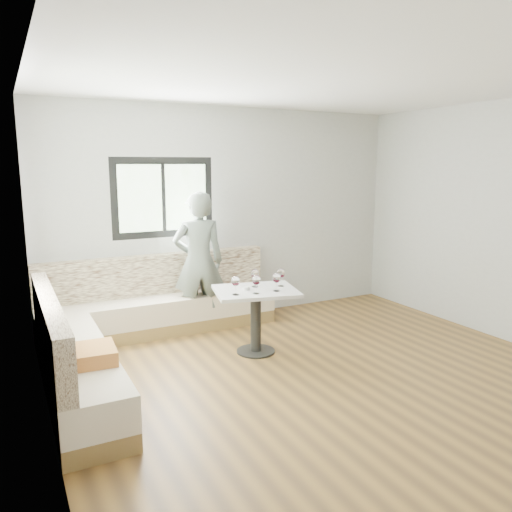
{
  "coord_description": "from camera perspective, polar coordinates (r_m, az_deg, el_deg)",
  "views": [
    {
      "loc": [
        -2.72,
        -3.6,
        2.06
      ],
      "look_at": [
        -0.26,
        1.2,
        1.07
      ],
      "focal_mm": 35.0,
      "sensor_mm": 36.0,
      "label": 1
    }
  ],
  "objects": [
    {
      "name": "room",
      "position": [
        4.58,
        8.48,
        2.17
      ],
      "size": [
        5.01,
        5.01,
        2.81
      ],
      "color": "brown",
      "rests_on": "ground"
    },
    {
      "name": "banquette",
      "position": [
        5.62,
        -14.32,
        -7.82
      ],
      "size": [
        2.9,
        2.8,
        0.95
      ],
      "color": "olive",
      "rests_on": "ground"
    },
    {
      "name": "table",
      "position": [
        5.49,
        -0.03,
        -5.66
      ],
      "size": [
        1.01,
        0.86,
        0.72
      ],
      "rotation": [
        0.0,
        0.0,
        -0.24
      ],
      "color": "black",
      "rests_on": "ground"
    },
    {
      "name": "person",
      "position": [
        6.22,
        -6.56,
        -0.67
      ],
      "size": [
        0.7,
        0.53,
        1.74
      ],
      "primitive_type": "imported",
      "rotation": [
        0.0,
        0.0,
        2.95
      ],
      "color": "slate",
      "rests_on": "ground"
    },
    {
      "name": "olive_ramekin",
      "position": [
        5.44,
        -1.2,
        -3.67
      ],
      "size": [
        0.09,
        0.09,
        0.04
      ],
      "color": "white",
      "rests_on": "table"
    },
    {
      "name": "wine_glass_a",
      "position": [
        5.19,
        -2.35,
        -2.94
      ],
      "size": [
        0.09,
        0.09,
        0.2
      ],
      "color": "white",
      "rests_on": "table"
    },
    {
      "name": "wine_glass_b",
      "position": [
        5.23,
        0.02,
        -2.82
      ],
      "size": [
        0.09,
        0.09,
        0.2
      ],
      "color": "white",
      "rests_on": "table"
    },
    {
      "name": "wine_glass_c",
      "position": [
        5.34,
        2.36,
        -2.57
      ],
      "size": [
        0.09,
        0.09,
        0.2
      ],
      "color": "white",
      "rests_on": "table"
    },
    {
      "name": "wine_glass_d",
      "position": [
        5.53,
        -0.13,
        -2.1
      ],
      "size": [
        0.09,
        0.09,
        0.2
      ],
      "color": "white",
      "rests_on": "table"
    },
    {
      "name": "wine_glass_e",
      "position": [
        5.56,
        2.87,
        -2.04
      ],
      "size": [
        0.09,
        0.09,
        0.2
      ],
      "color": "white",
      "rests_on": "table"
    }
  ]
}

